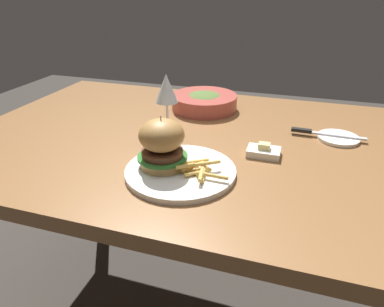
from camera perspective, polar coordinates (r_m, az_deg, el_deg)
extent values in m
plane|color=#38332D|center=(1.50, 1.14, -24.10)|extent=(6.00, 6.00, 0.00)
cube|color=brown|center=(1.04, 1.50, 1.68)|extent=(1.45, 0.93, 0.04)
cylinder|color=brown|center=(1.80, -15.61, -1.13)|extent=(0.06, 0.06, 0.70)
cylinder|color=white|center=(0.84, -1.92, -2.96)|extent=(0.27, 0.27, 0.01)
cylinder|color=tan|center=(0.85, -4.90, -1.37)|extent=(0.11, 0.11, 0.02)
cylinder|color=#2D7028|center=(0.84, -4.94, -0.52)|extent=(0.12, 0.12, 0.01)
cylinder|color=brown|center=(0.83, -4.97, 0.15)|extent=(0.10, 0.10, 0.02)
ellipsoid|color=#A97A41|center=(0.81, -5.10, 3.07)|extent=(0.11, 0.11, 0.08)
cylinder|color=#CCB78C|center=(0.80, -5.17, 4.70)|extent=(0.00, 0.00, 0.05)
cylinder|color=#E0B251|center=(0.80, 1.97, -3.47)|extent=(0.02, 0.08, 0.01)
cylinder|color=gold|center=(0.81, -0.01, -2.88)|extent=(0.05, 0.03, 0.01)
cylinder|color=#EABC5B|center=(0.81, 0.92, -2.84)|extent=(0.03, 0.05, 0.01)
cylinder|color=#EABC5B|center=(0.80, 1.82, -3.14)|extent=(0.01, 0.05, 0.01)
cylinder|color=#EABC5B|center=(0.81, 0.98, -3.16)|extent=(0.06, 0.05, 0.01)
cylinder|color=gold|center=(0.83, 0.64, -1.38)|extent=(0.06, 0.04, 0.01)
cylinder|color=#E0B251|center=(0.82, 0.14, -2.18)|extent=(0.04, 0.06, 0.01)
cylinder|color=#EABC5B|center=(0.81, 2.32, -1.66)|extent=(0.07, 0.05, 0.01)
cylinder|color=#E0B251|center=(0.78, 3.41, -3.70)|extent=(0.07, 0.01, 0.01)
cylinder|color=#EABC5B|center=(0.79, 1.58, -3.31)|extent=(0.02, 0.07, 0.01)
cylinder|color=#E0B251|center=(0.80, -1.13, -2.10)|extent=(0.04, 0.04, 0.01)
cylinder|color=silver|center=(1.03, -4.01, 2.72)|extent=(0.07, 0.07, 0.00)
cylinder|color=silver|center=(1.01, -4.12, 5.63)|extent=(0.01, 0.01, 0.11)
cone|color=silver|center=(0.98, -4.30, 10.80)|extent=(0.06, 0.06, 0.08)
cylinder|color=white|center=(1.11, 23.19, 2.39)|extent=(0.12, 0.12, 0.01)
cube|color=silver|center=(1.11, 23.26, 2.74)|extent=(0.15, 0.02, 0.00)
cube|color=black|center=(1.10, 17.77, 3.71)|extent=(0.06, 0.02, 0.01)
cube|color=white|center=(0.94, 11.84, 0.24)|extent=(0.09, 0.06, 0.02)
cube|color=#F4E58C|center=(0.94, 11.94, 1.22)|extent=(0.03, 0.02, 0.02)
cylinder|color=#B24C42|center=(1.26, 2.05, 8.57)|extent=(0.24, 0.24, 0.05)
ellipsoid|color=#4C662D|center=(1.26, 2.07, 9.48)|extent=(0.13, 0.13, 0.02)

